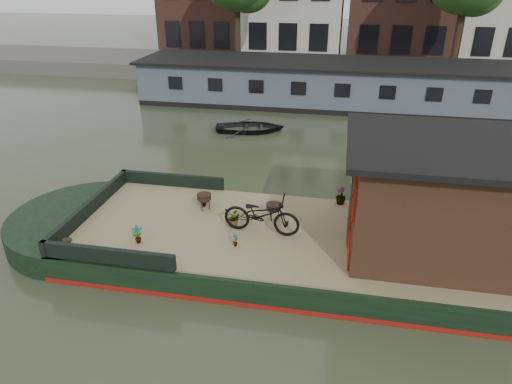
% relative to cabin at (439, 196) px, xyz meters
% --- Properties ---
extents(ground, '(120.00, 120.00, 0.00)m').
position_rel_cabin_xyz_m(ground, '(-2.19, 0.00, -1.88)').
color(ground, '#29301F').
rests_on(ground, ground).
extents(houseboat_hull, '(14.01, 4.02, 0.60)m').
position_rel_cabin_xyz_m(houseboat_hull, '(-3.52, 0.00, -1.60)').
color(houseboat_hull, black).
rests_on(houseboat_hull, ground).
extents(houseboat_deck, '(11.80, 3.80, 0.05)m').
position_rel_cabin_xyz_m(houseboat_deck, '(-2.19, 0.00, -1.25)').
color(houseboat_deck, '#847751').
rests_on(houseboat_deck, houseboat_hull).
extents(bow_bulwark, '(3.00, 4.00, 0.35)m').
position_rel_cabin_xyz_m(bow_bulwark, '(-7.25, 0.00, -1.05)').
color(bow_bulwark, black).
rests_on(bow_bulwark, houseboat_deck).
extents(cabin, '(4.00, 3.50, 2.42)m').
position_rel_cabin_xyz_m(cabin, '(0.00, 0.00, 0.00)').
color(cabin, black).
rests_on(cabin, houseboat_deck).
extents(bicycle, '(1.81, 0.74, 0.93)m').
position_rel_cabin_xyz_m(bicycle, '(-3.75, -0.10, -0.76)').
color(bicycle, black).
rests_on(bicycle, houseboat_deck).
extents(potted_plant_a, '(0.28, 0.25, 0.44)m').
position_rel_cabin_xyz_m(potted_plant_a, '(-6.37, -1.09, -1.01)').
color(potted_plant_a, '#9E512D').
rests_on(potted_plant_a, houseboat_deck).
extents(potted_plant_b, '(0.24, 0.25, 0.36)m').
position_rel_cabin_xyz_m(potted_plant_b, '(-5.46, 0.91, -1.05)').
color(potted_plant_b, maroon).
rests_on(potted_plant_b, houseboat_deck).
extents(potted_plant_c, '(0.51, 0.50, 0.43)m').
position_rel_cabin_xyz_m(potted_plant_c, '(-4.47, 0.04, -1.01)').
color(potted_plant_c, '#99412C').
rests_on(potted_plant_c, houseboat_deck).
extents(potted_plant_d, '(0.36, 0.36, 0.48)m').
position_rel_cabin_xyz_m(potted_plant_d, '(-1.99, 1.70, -0.99)').
color(potted_plant_d, '#A1662B').
rests_on(potted_plant_d, houseboat_deck).
extents(potted_plant_e, '(0.16, 0.19, 0.31)m').
position_rel_cabin_xyz_m(potted_plant_e, '(-4.21, -0.80, -1.07)').
color(potted_plant_e, '#A45730').
rests_on(potted_plant_e, houseboat_deck).
extents(brazier_front, '(0.46, 0.46, 0.42)m').
position_rel_cabin_xyz_m(brazier_front, '(-3.57, 0.55, -1.02)').
color(brazier_front, black).
rests_on(brazier_front, houseboat_deck).
extents(brazier_rear, '(0.50, 0.50, 0.42)m').
position_rel_cabin_xyz_m(brazier_rear, '(-5.37, 0.74, -1.02)').
color(brazier_rear, black).
rests_on(brazier_rear, houseboat_deck).
extents(bollard_port, '(0.19, 0.19, 0.21)m').
position_rel_cabin_xyz_m(bollard_port, '(-5.49, 1.03, -1.12)').
color(bollard_port, black).
rests_on(bollard_port, houseboat_deck).
extents(bollard_stbd, '(0.20, 0.20, 0.23)m').
position_rel_cabin_xyz_m(bollard_stbd, '(-7.79, -1.58, -1.11)').
color(bollard_stbd, black).
rests_on(bollard_stbd, houseboat_deck).
extents(dinghy, '(3.24, 2.60, 0.60)m').
position_rel_cabin_xyz_m(dinghy, '(-5.87, 9.00, -1.58)').
color(dinghy, black).
rests_on(dinghy, ground).
extents(far_houseboat, '(20.40, 4.40, 2.11)m').
position_rel_cabin_xyz_m(far_houseboat, '(-2.19, 14.00, -0.91)').
color(far_houseboat, '#46515E').
rests_on(far_houseboat, ground).
extents(quay, '(60.00, 6.00, 0.90)m').
position_rel_cabin_xyz_m(quay, '(-2.19, 20.50, -1.43)').
color(quay, '#47443F').
rests_on(quay, ground).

